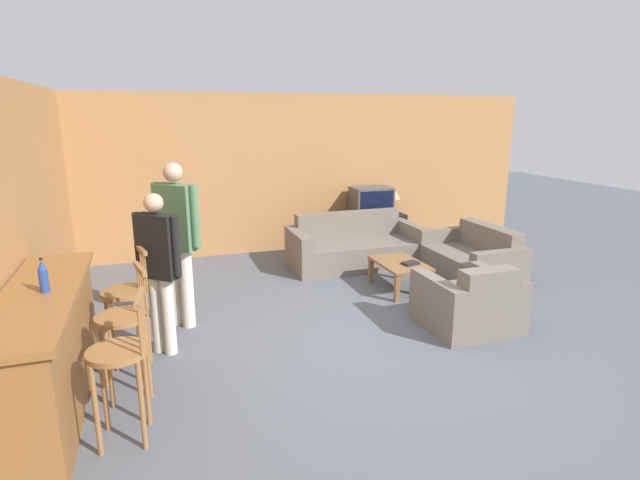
{
  "coord_description": "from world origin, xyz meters",
  "views": [
    {
      "loc": [
        -1.94,
        -4.4,
        2.29
      ],
      "look_at": [
        -0.13,
        0.93,
        0.85
      ],
      "focal_mm": 28.0,
      "sensor_mm": 36.0,
      "label": 1
    }
  ],
  "objects_px": {
    "book_on_table": "(411,263)",
    "bar_chair_near": "(121,362)",
    "tv": "(371,201)",
    "tv_unit": "(371,231)",
    "person_by_window": "(177,236)",
    "armchair_near": "(469,304)",
    "coffee_table": "(400,267)",
    "person_by_counter": "(159,265)",
    "couch_far": "(354,247)",
    "bar_chair_far": "(127,300)",
    "bar_chair_mid": "(124,326)",
    "table_lamp": "(394,195)",
    "loveseat_right": "(472,260)",
    "bottle": "(43,277)"
  },
  "relations": [
    {
      "from": "loveseat_right",
      "to": "person_by_counter",
      "type": "distance_m",
      "value": 4.37
    },
    {
      "from": "couch_far",
      "to": "table_lamp",
      "type": "relative_size",
      "value": 4.58
    },
    {
      "from": "bottle",
      "to": "person_by_counter",
      "type": "relative_size",
      "value": 0.17
    },
    {
      "from": "bar_chair_near",
      "to": "table_lamp",
      "type": "relative_size",
      "value": 2.48
    },
    {
      "from": "bar_chair_near",
      "to": "person_by_counter",
      "type": "distance_m",
      "value": 1.39
    },
    {
      "from": "tv",
      "to": "table_lamp",
      "type": "bearing_deg",
      "value": 0.41
    },
    {
      "from": "armchair_near",
      "to": "person_by_counter",
      "type": "xyz_separation_m",
      "value": [
        -3.16,
        0.47,
        0.62
      ]
    },
    {
      "from": "book_on_table",
      "to": "bar_chair_near",
      "type": "bearing_deg",
      "value": -148.88
    },
    {
      "from": "couch_far",
      "to": "tv",
      "type": "xyz_separation_m",
      "value": [
        0.66,
        0.86,
        0.55
      ]
    },
    {
      "from": "tv_unit",
      "to": "tv",
      "type": "height_order",
      "value": "tv"
    },
    {
      "from": "couch_far",
      "to": "bar_chair_near",
      "type": "bearing_deg",
      "value": -132.9
    },
    {
      "from": "bar_chair_far",
      "to": "book_on_table",
      "type": "distance_m",
      "value": 3.5
    },
    {
      "from": "armchair_near",
      "to": "person_by_counter",
      "type": "relative_size",
      "value": 0.59
    },
    {
      "from": "book_on_table",
      "to": "bar_chair_mid",
      "type": "bearing_deg",
      "value": -157.44
    },
    {
      "from": "tv_unit",
      "to": "person_by_counter",
      "type": "relative_size",
      "value": 0.72
    },
    {
      "from": "tv",
      "to": "bar_chair_mid",
      "type": "bearing_deg",
      "value": -136.5
    },
    {
      "from": "bar_chair_near",
      "to": "armchair_near",
      "type": "distance_m",
      "value": 3.59
    },
    {
      "from": "tv_unit",
      "to": "tv",
      "type": "xyz_separation_m",
      "value": [
        -0.0,
        -0.0,
        0.53
      ]
    },
    {
      "from": "coffee_table",
      "to": "person_by_window",
      "type": "height_order",
      "value": "person_by_window"
    },
    {
      "from": "loveseat_right",
      "to": "bottle",
      "type": "xyz_separation_m",
      "value": [
        -5.03,
        -1.7,
        0.83
      ]
    },
    {
      "from": "bar_chair_mid",
      "to": "couch_far",
      "type": "relative_size",
      "value": 0.54
    },
    {
      "from": "bar_chair_near",
      "to": "person_by_window",
      "type": "relative_size",
      "value": 0.61
    },
    {
      "from": "table_lamp",
      "to": "bottle",
      "type": "bearing_deg",
      "value": -142.28
    },
    {
      "from": "bar_chair_mid",
      "to": "couch_far",
      "type": "height_order",
      "value": "bar_chair_mid"
    },
    {
      "from": "tv",
      "to": "book_on_table",
      "type": "xyz_separation_m",
      "value": [
        -0.45,
        -2.25,
        -0.43
      ]
    },
    {
      "from": "coffee_table",
      "to": "person_by_window",
      "type": "bearing_deg",
      "value": -174.86
    },
    {
      "from": "couch_far",
      "to": "loveseat_right",
      "type": "relative_size",
      "value": 1.34
    },
    {
      "from": "couch_far",
      "to": "tv_unit",
      "type": "relative_size",
      "value": 1.78
    },
    {
      "from": "couch_far",
      "to": "armchair_near",
      "type": "relative_size",
      "value": 2.14
    },
    {
      "from": "tv",
      "to": "tv_unit",
      "type": "bearing_deg",
      "value": 90.0
    },
    {
      "from": "bar_chair_mid",
      "to": "loveseat_right",
      "type": "bearing_deg",
      "value": 20.07
    },
    {
      "from": "bar_chair_mid",
      "to": "armchair_near",
      "type": "bearing_deg",
      "value": 3.5
    },
    {
      "from": "bar_chair_far",
      "to": "person_by_window",
      "type": "relative_size",
      "value": 0.61
    },
    {
      "from": "couch_far",
      "to": "tv_unit",
      "type": "bearing_deg",
      "value": 52.56
    },
    {
      "from": "coffee_table",
      "to": "book_on_table",
      "type": "height_order",
      "value": "book_on_table"
    },
    {
      "from": "book_on_table",
      "to": "person_by_counter",
      "type": "distance_m",
      "value": 3.23
    },
    {
      "from": "tv_unit",
      "to": "person_by_counter",
      "type": "height_order",
      "value": "person_by_counter"
    },
    {
      "from": "coffee_table",
      "to": "person_by_window",
      "type": "xyz_separation_m",
      "value": [
        -2.8,
        -0.25,
        0.7
      ]
    },
    {
      "from": "couch_far",
      "to": "book_on_table",
      "type": "bearing_deg",
      "value": -81.43
    },
    {
      "from": "loveseat_right",
      "to": "tv_unit",
      "type": "bearing_deg",
      "value": 108.01
    },
    {
      "from": "bar_chair_near",
      "to": "bar_chair_mid",
      "type": "distance_m",
      "value": 0.64
    },
    {
      "from": "tv_unit",
      "to": "table_lamp",
      "type": "distance_m",
      "value": 0.75
    },
    {
      "from": "armchair_near",
      "to": "coffee_table",
      "type": "bearing_deg",
      "value": 96.17
    },
    {
      "from": "tv",
      "to": "couch_far",
      "type": "bearing_deg",
      "value": -127.53
    },
    {
      "from": "person_by_counter",
      "to": "coffee_table",
      "type": "bearing_deg",
      "value": 16.03
    },
    {
      "from": "bar_chair_far",
      "to": "tv",
      "type": "distance_m",
      "value": 4.92
    },
    {
      "from": "bar_chair_near",
      "to": "armchair_near",
      "type": "relative_size",
      "value": 1.16
    },
    {
      "from": "coffee_table",
      "to": "bottle",
      "type": "height_order",
      "value": "bottle"
    },
    {
      "from": "tv",
      "to": "table_lamp",
      "type": "height_order",
      "value": "tv"
    },
    {
      "from": "table_lamp",
      "to": "couch_far",
      "type": "bearing_deg",
      "value": -141.48
    }
  ]
}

